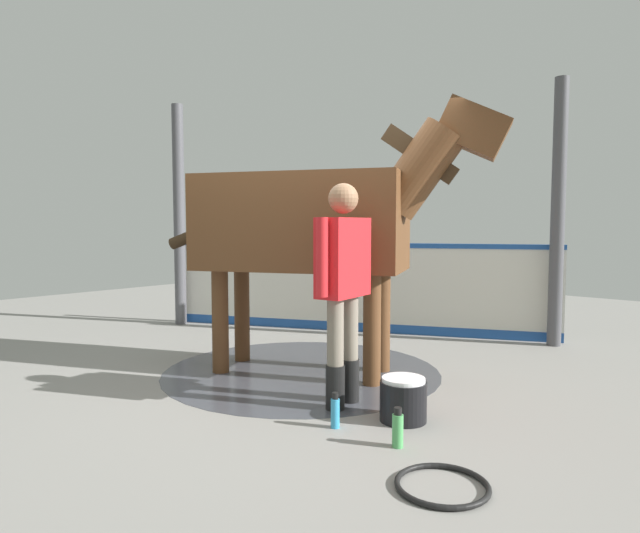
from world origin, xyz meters
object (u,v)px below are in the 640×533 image
Objects in this scene: handler at (343,277)px; hose_coil at (442,485)px; horse at (314,222)px; bottle_spray at (398,429)px; bottle_shampoo at (335,412)px; wash_bucket at (403,399)px.

handler is 3.36× the size of hose_coil.
horse is 2.31m from bottle_spray.
bottle_shampoo is 1.06m from hose_coil.
bottle_spray is at bearing 144.20° from handler.
horse reaches higher than bottle_spray.
bottle_shampoo is (-0.44, 0.28, -0.04)m from wash_bucket.
wash_bucket reaches higher than hose_coil.
handler is 1.77m from hose_coil.
wash_bucket is at bearing 44.56° from hose_coil.
bottle_shampoo is (-0.41, -0.27, -0.90)m from handler.
horse reaches higher than wash_bucket.
horse is 5.97× the size of hose_coil.
hose_coil is (-0.72, -1.28, -1.00)m from handler.
bottle_shampoo is at bearing 114.57° from handler.
bottle_shampoo is at bearing 90.71° from bottle_spray.
horse reaches higher than hose_coil.
bottle_spray reaches higher than bottle_shampoo.
hose_coil is at bearing -135.44° from wash_bucket.
wash_bucket reaches higher than bottle_shampoo.
bottle_spray is 0.50× the size of hose_coil.
handler reaches higher than bottle_spray.
bottle_spray is 0.59m from hose_coil.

